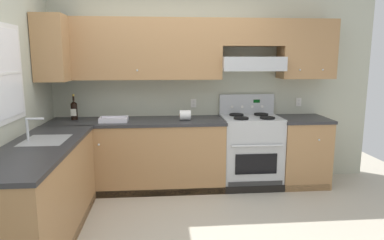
{
  "coord_description": "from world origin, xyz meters",
  "views": [
    {
      "loc": [
        -0.12,
        -3.13,
        1.69
      ],
      "look_at": [
        0.22,
        0.7,
        1.0
      ],
      "focal_mm": 32.41,
      "sensor_mm": 36.0,
      "label": 1
    }
  ],
  "objects_px": {
    "wine_bottle": "(74,110)",
    "bowl": "(114,120)",
    "stove": "(250,150)",
    "paper_towel_roll": "(185,115)"
  },
  "relations": [
    {
      "from": "stove",
      "to": "bowl",
      "type": "relative_size",
      "value": 3.48
    },
    {
      "from": "stove",
      "to": "wine_bottle",
      "type": "xyz_separation_m",
      "value": [
        -2.29,
        0.11,
        0.56
      ]
    },
    {
      "from": "stove",
      "to": "wine_bottle",
      "type": "relative_size",
      "value": 3.68
    },
    {
      "from": "stove",
      "to": "bowl",
      "type": "bearing_deg",
      "value": -176.96
    },
    {
      "from": "bowl",
      "to": "paper_towel_roll",
      "type": "distance_m",
      "value": 0.89
    },
    {
      "from": "stove",
      "to": "paper_towel_roll",
      "type": "relative_size",
      "value": 8.42
    },
    {
      "from": "stove",
      "to": "bowl",
      "type": "distance_m",
      "value": 1.82
    },
    {
      "from": "wine_bottle",
      "to": "paper_towel_roll",
      "type": "xyz_separation_m",
      "value": [
        1.41,
        -0.16,
        -0.07
      ]
    },
    {
      "from": "stove",
      "to": "bowl",
      "type": "xyz_separation_m",
      "value": [
        -1.76,
        -0.09,
        0.45
      ]
    },
    {
      "from": "wine_bottle",
      "to": "bowl",
      "type": "height_order",
      "value": "wine_bottle"
    }
  ]
}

